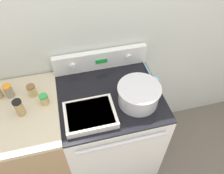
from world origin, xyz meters
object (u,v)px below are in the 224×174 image
spice_jar_orange_cap (9,91)px  casserole_dish (90,115)px  ladle (155,79)px  spice_jar_black_cap (19,108)px  mixing_bowl (139,94)px  spice_jar_green_cap (44,99)px  spice_jar_brown_cap (32,90)px

spice_jar_orange_cap → casserole_dish: bearing=-31.2°
ladle → spice_jar_black_cap: bearing=-175.9°
mixing_bowl → casserole_dish: size_ratio=0.89×
mixing_bowl → spice_jar_green_cap: mixing_bowl is taller
ladle → spice_jar_green_cap: size_ratio=3.74×
mixing_bowl → spice_jar_black_cap: (-0.77, 0.08, -0.01)m
ladle → spice_jar_brown_cap: spice_jar_brown_cap is taller
spice_jar_green_cap → spice_jar_brown_cap: size_ratio=0.86×
casserole_dish → spice_jar_orange_cap: bearing=148.8°
ladle → spice_jar_black_cap: spice_jar_black_cap is taller
ladle → spice_jar_orange_cap: size_ratio=2.88×
spice_jar_brown_cap → spice_jar_black_cap: 0.17m
spice_jar_black_cap → casserole_dish: bearing=-16.9°
spice_jar_brown_cap → spice_jar_black_cap: (-0.07, -0.15, 0.02)m
spice_jar_black_cap → spice_jar_orange_cap: 0.19m
spice_jar_brown_cap → ladle: bearing=-5.2°
spice_jar_brown_cap → spice_jar_green_cap: bearing=-50.8°
spice_jar_black_cap → spice_jar_orange_cap: spice_jar_black_cap is taller
mixing_bowl → spice_jar_brown_cap: size_ratio=3.24×
spice_jar_green_cap → casserole_dish: bearing=-33.2°
spice_jar_green_cap → mixing_bowl: bearing=-11.8°
spice_jar_orange_cap → spice_jar_green_cap: bearing=-28.5°
casserole_dish → spice_jar_black_cap: spice_jar_black_cap is taller
ladle → spice_jar_brown_cap: 0.88m
ladle → spice_jar_black_cap: 0.95m
spice_jar_orange_cap → spice_jar_brown_cap: bearing=-11.0°
ladle → mixing_bowl: bearing=-140.7°
spice_jar_black_cap → spice_jar_brown_cap: bearing=63.5°
spice_jar_green_cap → ladle: bearing=1.1°
spice_jar_orange_cap → mixing_bowl: bearing=-16.7°
mixing_bowl → casserole_dish: 0.35m
spice_jar_green_cap → spice_jar_orange_cap: spice_jar_orange_cap is taller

